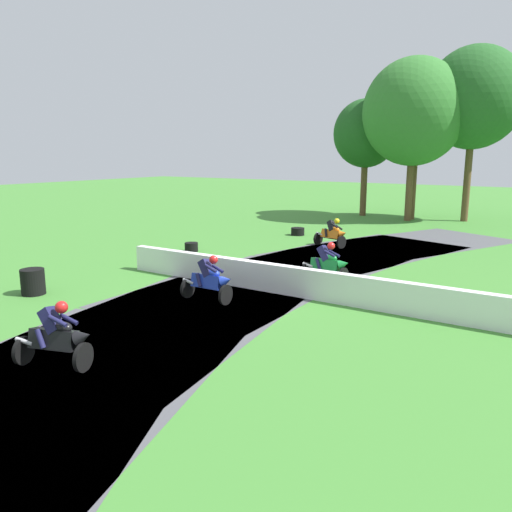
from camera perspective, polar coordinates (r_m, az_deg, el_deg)
ground_plane at (r=16.54m, az=-1.47°, el=-3.50°), size 120.00×120.00×0.00m
track_asphalt at (r=15.93m, az=1.99°, el=-4.07°), size 9.81×34.02×0.01m
safety_barrier at (r=14.12m, az=17.80°, el=-4.80°), size 20.75×0.32×0.90m
motorcycle_lead_orange at (r=23.89m, az=8.69°, el=2.58°), size 1.73×1.12×1.42m
motorcycle_chase_green at (r=17.13m, az=8.12°, el=-0.82°), size 1.69×0.76×1.43m
motorcycle_trailing_blue at (r=14.86m, az=-5.30°, el=-2.68°), size 1.68×0.76×1.43m
motorcycle_fourth_black at (r=11.07m, az=-21.64°, el=-8.48°), size 1.68×1.14×1.43m
tire_stack_near at (r=27.03m, az=4.75°, el=2.79°), size 0.71×0.71×0.40m
tire_stack_mid_a at (r=22.60m, az=-7.35°, el=1.01°), size 0.59×0.59×0.40m
tire_stack_mid_b at (r=17.02m, az=-23.98°, el=-2.68°), size 0.72×0.72×0.80m
tree_far_left at (r=34.22m, az=17.47°, el=15.30°), size 6.37×6.37×10.20m
tree_mid_rise at (r=36.31m, az=12.36°, el=13.39°), size 4.43×4.43×7.99m
tree_behind_barrier at (r=35.01m, az=17.75°, el=14.00°), size 4.09×4.09×8.32m
tree_distant at (r=35.24m, az=23.49°, el=16.10°), size 5.98×5.98×10.82m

